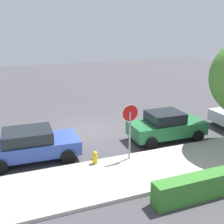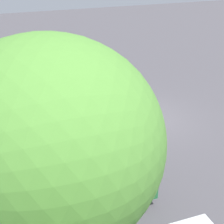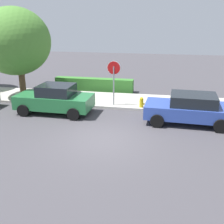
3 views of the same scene
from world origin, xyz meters
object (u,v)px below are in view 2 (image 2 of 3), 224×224
object	(u,v)px
parked_car_black	(29,48)
fire_hydrant	(35,116)
street_tree_far	(50,143)
parked_car_green	(105,154)
parked_car_blue	(60,83)
stop_sign	(37,98)

from	to	relation	value
parked_car_black	fire_hydrant	bearing A→B (deg)	171.91
parked_car_black	street_tree_far	xyz separation A→B (m)	(-17.64, 2.24, 2.81)
parked_car_green	street_tree_far	distance (m)	4.89
parked_car_green	parked_car_blue	size ratio (longest dim) A/B	0.97
stop_sign	parked_car_black	world-z (taller)	stop_sign
parked_car_green	fire_hydrant	distance (m)	4.75
stop_sign	parked_car_blue	size ratio (longest dim) A/B	0.63
parked_car_blue	fire_hydrant	xyz separation A→B (m)	(-2.47, 1.68, -0.39)
parked_car_green	parked_car_blue	world-z (taller)	parked_car_green
parked_car_black	street_tree_far	distance (m)	18.01
parked_car_blue	parked_car_black	world-z (taller)	parked_car_blue
parked_car_blue	street_tree_far	world-z (taller)	street_tree_far
stop_sign	parked_car_green	size ratio (longest dim) A/B	0.65
parked_car_green	parked_car_black	xyz separation A→B (m)	(14.33, 0.08, -0.06)
stop_sign	fire_hydrant	xyz separation A→B (m)	(1.60, -0.10, -1.46)
parked_car_blue	fire_hydrant	distance (m)	3.01
parked_car_black	fire_hydrant	size ratio (longest dim) A/B	6.40
stop_sign	parked_car_green	bearing A→B (deg)	-151.45
parked_car_blue	parked_car_black	bearing A→B (deg)	2.18
stop_sign	street_tree_far	size ratio (longest dim) A/B	0.48
parked_car_blue	street_tree_far	bearing A→B (deg)	166.22
parked_car_blue	street_tree_far	xyz separation A→B (m)	(-10.28, 2.52, 2.78)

